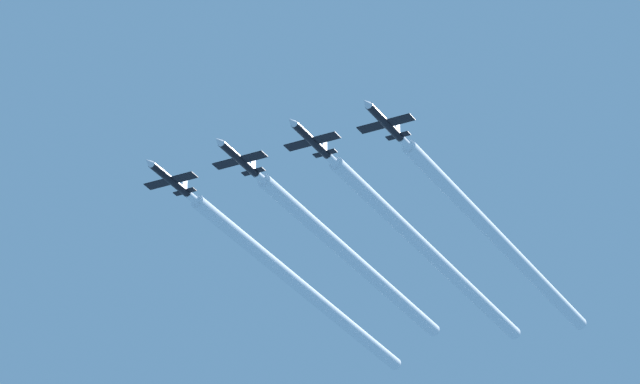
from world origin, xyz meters
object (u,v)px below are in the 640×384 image
Objects in this scene: jet_inner_left at (310,138)px; jet_inner_right at (168,178)px; jet_center at (237,157)px; jet_far_left at (383,120)px.

jet_inner_left reaches higher than jet_inner_right.
jet_inner_left is 23.64m from jet_inner_right.
jet_center is (11.72, 0.04, 0.01)m from jet_inner_left.
jet_inner_right is (23.64, -0.46, -0.06)m from jet_inner_left.
jet_center reaches higher than jet_inner_left.
jet_inner_left is at bearing -0.35° from jet_far_left.
jet_far_left is 1.00× the size of jet_inner_right.
jet_center is at bearing 0.19° from jet_inner_left.
jet_center is at bearing 177.60° from jet_inner_right.
jet_far_left is at bearing 179.14° from jet_inner_right.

